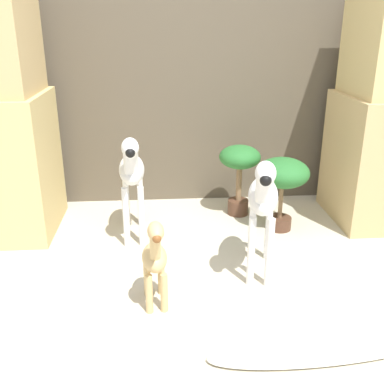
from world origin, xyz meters
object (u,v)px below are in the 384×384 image
Objects in this scene: zebra_left at (132,172)px; potted_palm_front at (240,165)px; potted_palm_back at (283,177)px; surfboard at (326,346)px; zebra_right at (263,199)px; giraffe_figurine at (155,258)px.

potted_palm_front is (0.75, 0.35, -0.08)m from zebra_left.
potted_palm_back is (0.99, 0.07, -0.09)m from zebra_left.
zebra_left is 0.66× the size of surfboard.
zebra_left is (-0.72, 0.52, 0.00)m from zebra_right.
potted_palm_front reaches higher than surfboard.
potted_palm_back is (0.27, 0.59, -0.09)m from zebra_right.
surfboard is at bearing -75.72° from zebra_right.
giraffe_figurine is at bearing -135.05° from potted_palm_back.
zebra_right is 0.66m from giraffe_figurine.
zebra_right is 0.65m from potted_palm_back.
giraffe_figurine is (0.14, -0.78, -0.19)m from zebra_left.
surfboard is (0.89, -1.15, -0.45)m from zebra_left.
potted_palm_back reaches higher than surfboard.
zebra_right is at bearing 104.28° from surfboard.
surfboard is (0.13, -1.50, -0.36)m from potted_palm_front.
potted_palm_back is 1.28m from surfboard.
potted_palm_front is 0.47× the size of surfboard.
potted_palm_front is (0.61, 1.12, 0.11)m from giraffe_figurine.
potted_palm_front is at bearing 24.89° from zebra_left.
giraffe_figurine is 0.87m from surfboard.
potted_palm_front is at bearing 88.16° from zebra_right.
giraffe_figurine is (-0.58, -0.26, -0.19)m from zebra_right.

